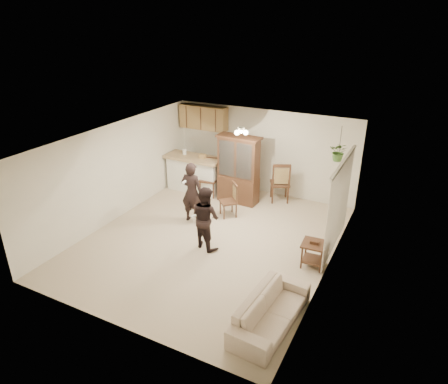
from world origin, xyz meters
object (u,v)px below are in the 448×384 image
at_px(chair_bar, 209,185).
at_px(chair_hutch_left, 228,207).
at_px(adult, 192,189).
at_px(chair_hutch_right, 279,190).
at_px(china_hutch, 239,170).
at_px(sofa, 271,307).
at_px(side_table, 313,254).
at_px(child, 205,220).

xyz_separation_m(chair_bar, chair_hutch_left, (1.11, -0.94, -0.06)).
relative_size(adult, chair_bar, 1.61).
bearing_deg(chair_bar, adult, -85.89).
height_order(chair_bar, chair_hutch_right, chair_hutch_right).
bearing_deg(chair_hutch_left, china_hutch, 144.68).
relative_size(sofa, china_hutch, 0.97).
distance_m(china_hutch, side_table, 3.61).
bearing_deg(sofa, adult, 54.42).
distance_m(sofa, child, 2.83).
distance_m(chair_hutch_left, chair_hutch_right, 1.77).
bearing_deg(chair_hutch_right, child, 52.38).
height_order(sofa, chair_bar, chair_bar).
distance_m(adult, side_table, 3.45).
relative_size(side_table, chair_hutch_right, 0.52).
height_order(china_hutch, chair_hutch_left, china_hutch).
xyz_separation_m(adult, chair_bar, (-0.40, 1.61, -0.58)).
relative_size(adult, chair_hutch_right, 1.52).
relative_size(adult, side_table, 2.94).
bearing_deg(sofa, chair_hutch_left, 40.96).
height_order(china_hutch, chair_hutch_right, china_hutch).
distance_m(child, chair_bar, 2.90).
height_order(china_hutch, chair_bar, china_hutch).
relative_size(sofa, chair_hutch_right, 1.58).
relative_size(side_table, chair_bar, 0.55).
bearing_deg(china_hutch, chair_bar, -177.90).
height_order(child, chair_bar, child).
bearing_deg(chair_bar, china_hutch, -9.87).
bearing_deg(child, chair_hutch_left, -63.70).
bearing_deg(child, adult, -27.17).
distance_m(chair_bar, chair_hutch_right, 2.07).
xyz_separation_m(child, chair_hutch_left, (-0.23, 1.61, -0.42)).
xyz_separation_m(side_table, chair_hutch_left, (-2.64, 1.25, -0.03)).
bearing_deg(adult, child, 130.60).
distance_m(sofa, adult, 4.17).
distance_m(side_table, chair_hutch_left, 2.92).
distance_m(sofa, side_table, 2.07).
height_order(sofa, side_table, sofa).
height_order(adult, chair_hutch_right, adult).
height_order(adult, chair_bar, adult).
height_order(side_table, chair_bar, chair_bar).
relative_size(child, side_table, 2.20).
distance_m(chair_bar, chair_hutch_left, 1.45).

